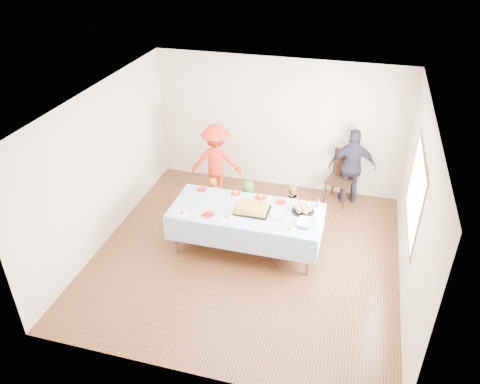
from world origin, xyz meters
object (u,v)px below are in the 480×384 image
object	(u,v)px
party_table	(246,213)
dining_chair	(342,174)
adult_left	(216,162)
birthday_cake	(252,208)

from	to	relation	value
party_table	dining_chair	world-z (taller)	dining_chair
dining_chair	adult_left	size ratio (longest dim) A/B	0.68
party_table	dining_chair	size ratio (longest dim) A/B	2.37
adult_left	party_table	bearing A→B (deg)	111.96
birthday_cake	dining_chair	xyz separation A→B (m)	(1.31, 2.01, -0.24)
dining_chair	adult_left	distance (m)	2.48
birthday_cake	dining_chair	distance (m)	2.42
adult_left	dining_chair	bearing A→B (deg)	179.62
party_table	birthday_cake	xyz separation A→B (m)	(0.10, -0.00, 0.10)
dining_chair	adult_left	world-z (taller)	adult_left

